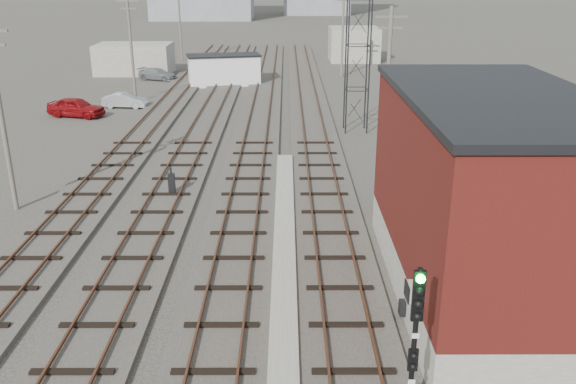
{
  "coord_description": "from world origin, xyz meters",
  "views": [
    {
      "loc": [
        0.59,
        -7.44,
        11.02
      ],
      "look_at": [
        0.66,
        16.4,
        2.2
      ],
      "focal_mm": 38.0,
      "sensor_mm": 36.0,
      "label": 1
    }
  ],
  "objects_px": {
    "car_silver": "(125,100)",
    "car_red": "(76,107)",
    "car_grey": "(158,74)",
    "signal_mast": "(415,335)",
    "switch_stand": "(172,184)",
    "site_trailer": "(224,70)"
  },
  "relations": [
    {
      "from": "signal_mast",
      "to": "car_silver",
      "type": "height_order",
      "value": "signal_mast"
    },
    {
      "from": "signal_mast",
      "to": "switch_stand",
      "type": "bearing_deg",
      "value": 118.39
    },
    {
      "from": "signal_mast",
      "to": "switch_stand",
      "type": "height_order",
      "value": "signal_mast"
    },
    {
      "from": "signal_mast",
      "to": "site_trailer",
      "type": "relative_size",
      "value": 0.59
    },
    {
      "from": "car_red",
      "to": "car_grey",
      "type": "xyz_separation_m",
      "value": [
        3.08,
        16.5,
        -0.16
      ]
    },
    {
      "from": "switch_stand",
      "to": "site_trailer",
      "type": "bearing_deg",
      "value": 85.93
    },
    {
      "from": "car_silver",
      "to": "switch_stand",
      "type": "bearing_deg",
      "value": -154.07
    },
    {
      "from": "switch_stand",
      "to": "car_silver",
      "type": "relative_size",
      "value": 0.39
    },
    {
      "from": "signal_mast",
      "to": "switch_stand",
      "type": "relative_size",
      "value": 3.07
    },
    {
      "from": "car_silver",
      "to": "car_grey",
      "type": "bearing_deg",
      "value": 5.88
    },
    {
      "from": "car_silver",
      "to": "car_red",
      "type": "bearing_deg",
      "value": 143.43
    },
    {
      "from": "car_grey",
      "to": "signal_mast",
      "type": "bearing_deg",
      "value": -140.53
    },
    {
      "from": "signal_mast",
      "to": "car_grey",
      "type": "relative_size",
      "value": 1.08
    },
    {
      "from": "signal_mast",
      "to": "site_trailer",
      "type": "bearing_deg",
      "value": 100.93
    },
    {
      "from": "signal_mast",
      "to": "car_red",
      "type": "relative_size",
      "value": 1.0
    },
    {
      "from": "car_silver",
      "to": "car_grey",
      "type": "relative_size",
      "value": 0.89
    },
    {
      "from": "car_red",
      "to": "site_trailer",
      "type": "bearing_deg",
      "value": -22.03
    },
    {
      "from": "car_red",
      "to": "car_grey",
      "type": "distance_m",
      "value": 16.78
    },
    {
      "from": "signal_mast",
      "to": "car_silver",
      "type": "xyz_separation_m",
      "value": [
        -16.5,
        37.56,
        -2.07
      ]
    },
    {
      "from": "switch_stand",
      "to": "car_red",
      "type": "relative_size",
      "value": 0.33
    },
    {
      "from": "switch_stand",
      "to": "car_silver",
      "type": "bearing_deg",
      "value": 105.11
    },
    {
      "from": "signal_mast",
      "to": "car_grey",
      "type": "xyz_separation_m",
      "value": [
        -16.44,
        50.78,
        -2.08
      ]
    }
  ]
}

